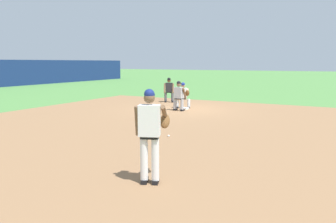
{
  "coord_description": "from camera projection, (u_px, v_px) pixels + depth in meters",
  "views": [
    {
      "loc": [
        -14.8,
        -7.04,
        2.35
      ],
      "look_at": [
        -6.71,
        -2.68,
        0.97
      ],
      "focal_mm": 35.0,
      "sensor_mm": 36.0,
      "label": 1
    }
  ],
  "objects": [
    {
      "name": "ground_plane",
      "position": [
        184.0,
        109.0,
        16.54
      ],
      "size": [
        160.0,
        160.0,
        0.0
      ],
      "primitive_type": "plane",
      "color": "#518942"
    },
    {
      "name": "infield_dirt_patch",
      "position": [
        175.0,
        130.0,
        11.47
      ],
      "size": [
        18.0,
        18.0,
        0.01
      ],
      "primitive_type": "cube",
      "color": "#936B47",
      "rests_on": "ground"
    },
    {
      "name": "first_base_bag",
      "position": [
        184.0,
        108.0,
        16.53
      ],
      "size": [
        0.38,
        0.38,
        0.09
      ],
      "primitive_type": "cube",
      "color": "white",
      "rests_on": "ground"
    },
    {
      "name": "baseball",
      "position": [
        169.0,
        136.0,
        10.4
      ],
      "size": [
        0.07,
        0.07,
        0.07
      ],
      "primitive_type": "sphere",
      "color": "white",
      "rests_on": "ground"
    },
    {
      "name": "pitcher",
      "position": [
        151.0,
        130.0,
        6.28
      ],
      "size": [
        0.82,
        0.6,
        1.86
      ],
      "color": "black",
      "rests_on": "ground"
    },
    {
      "name": "first_baseman",
      "position": [
        183.0,
        94.0,
        16.75
      ],
      "size": [
        0.84,
        0.97,
        1.34
      ],
      "color": "black",
      "rests_on": "ground"
    },
    {
      "name": "baserunner",
      "position": [
        179.0,
        95.0,
        15.91
      ],
      "size": [
        0.45,
        0.6,
        1.46
      ],
      "color": "black",
      "rests_on": "ground"
    },
    {
      "name": "umpire",
      "position": [
        169.0,
        89.0,
        19.33
      ],
      "size": [
        0.61,
        0.67,
        1.46
      ],
      "color": "black",
      "rests_on": "ground"
    }
  ]
}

